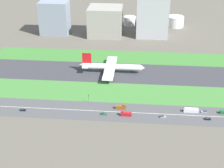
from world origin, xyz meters
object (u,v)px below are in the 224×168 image
at_px(truck_1, 121,107).
at_px(truck_0, 126,114).
at_px(fuel_tank_centre, 148,20).
at_px(traffic_light, 89,98).
at_px(hangar_building, 105,21).
at_px(office_tower, 153,16).
at_px(terminal_building, 55,18).
at_px(bus_0, 191,110).
at_px(fuel_tank_east, 175,21).
at_px(car_3, 23,110).
at_px(airliner, 110,67).
at_px(car_1, 104,114).
at_px(car_2, 163,117).
at_px(car_5, 204,112).
at_px(car_4, 208,119).
at_px(fuel_tank_west, 130,21).

height_order(truck_1, truck_0, same).
bearing_deg(fuel_tank_centre, traffic_light, -102.83).
relative_size(hangar_building, office_tower, 0.81).
bearing_deg(hangar_building, terminal_building, 180.00).
xyz_separation_m(bus_0, fuel_tank_centre, (-33.42, 227.00, 6.33)).
height_order(bus_0, fuel_tank_east, fuel_tank_east).
bearing_deg(car_3, truck_1, -172.72).
relative_size(airliner, hangar_building, 1.53).
xyz_separation_m(truck_0, fuel_tank_centre, (17.85, 237.00, 6.48)).
relative_size(traffic_light, fuel_tank_east, 0.31).
height_order(car_1, truck_0, truck_0).
bearing_deg(fuel_tank_centre, car_3, -112.99).
height_order(car_3, traffic_light, traffic_light).
bearing_deg(car_1, traffic_light, -50.66).
height_order(truck_0, fuel_tank_centre, fuel_tank_centre).
bearing_deg(airliner, truck_0, -76.01).
relative_size(car_2, office_tower, 0.08).
distance_m(car_3, hangar_building, 198.20).
bearing_deg(truck_0, car_5, -170.80).
bearing_deg(car_3, truck_0, 180.00).
bearing_deg(car_4, truck_0, 0.00).
bearing_deg(car_1, car_5, -172.79).
height_order(car_1, car_2, same).
distance_m(traffic_light, hangar_building, 174.63).
bearing_deg(car_2, fuel_tank_east, -96.68).
distance_m(car_5, car_2, 34.50).
distance_m(car_5, traffic_light, 94.17).
height_order(car_4, traffic_light, traffic_light).
distance_m(fuel_tank_centre, fuel_tank_east, 38.65).
bearing_deg(terminal_building, traffic_light, -67.95).
xyz_separation_m(terminal_building, hangar_building, (65.77, 0.00, -2.78)).
relative_size(hangar_building, fuel_tank_west, 2.46).
relative_size(traffic_light, terminal_building, 0.17).
xyz_separation_m(bus_0, truck_0, (-51.28, -10.00, -0.15)).
height_order(truck_1, car_3, truck_1).
bearing_deg(truck_1, hangar_building, 100.06).
relative_size(car_1, fuel_tank_centre, 0.17).
distance_m(car_5, terminal_building, 245.98).
relative_size(car_3, bus_0, 0.38).
bearing_deg(fuel_tank_centre, truck_0, -94.31).
xyz_separation_m(car_1, car_2, (46.00, 0.00, 0.00)).
xyz_separation_m(car_5, car_1, (-79.02, -10.00, 0.00)).
bearing_deg(hangar_building, truck_1, -79.94).
bearing_deg(office_tower, car_3, -118.82).
height_order(car_4, terminal_building, terminal_building).
xyz_separation_m(terminal_building, fuel_tank_west, (95.37, 45.00, -14.91)).
bearing_deg(terminal_building, airliner, -53.93).
bearing_deg(bus_0, fuel_tank_centre, 98.38).
distance_m(airliner, office_tower, 123.24).
relative_size(truck_1, car_3, 1.91).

